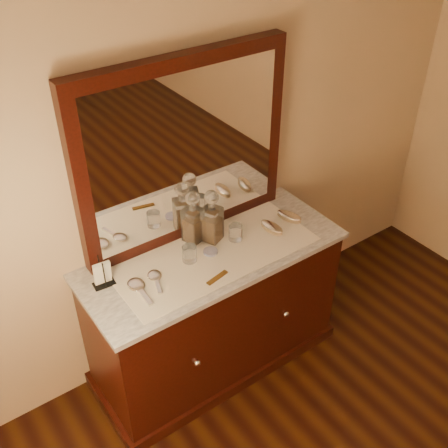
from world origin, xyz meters
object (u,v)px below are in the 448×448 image
(dresser_cabinet, at_px, (214,311))
(pin_dish, at_px, (210,252))
(mirror_frame, at_px, (185,151))
(hand_mirror_outer, at_px, (138,287))
(comb, at_px, (217,278))
(decanter_right, at_px, (212,221))
(decanter_left, at_px, (193,222))
(brush_far, at_px, (289,217))
(hand_mirror_inner, at_px, (155,277))
(brush_near, at_px, (272,228))
(napkin_rack, at_px, (103,275))

(dresser_cabinet, height_order, pin_dish, pin_dish)
(dresser_cabinet, distance_m, mirror_frame, 0.97)
(mirror_frame, height_order, pin_dish, mirror_frame)
(hand_mirror_outer, bearing_deg, dresser_cabinet, 1.88)
(comb, distance_m, decanter_right, 0.34)
(decanter_left, bearing_deg, brush_far, -16.36)
(brush_far, height_order, hand_mirror_inner, brush_far)
(dresser_cabinet, distance_m, decanter_left, 0.58)
(hand_mirror_inner, bearing_deg, brush_near, -2.28)
(dresser_cabinet, bearing_deg, mirror_frame, 90.00)
(napkin_rack, xyz_separation_m, decanter_right, (0.64, -0.01, 0.06))
(mirror_frame, xyz_separation_m, pin_dish, (-0.01, -0.24, -0.49))
(decanter_left, bearing_deg, mirror_frame, 75.60)
(pin_dish, relative_size, decanter_right, 0.25)
(napkin_rack, bearing_deg, decanter_left, 4.45)
(napkin_rack, xyz_separation_m, brush_far, (1.10, -0.12, -0.04))
(mirror_frame, xyz_separation_m, brush_near, (0.37, -0.28, -0.47))
(mirror_frame, distance_m, decanter_left, 0.39)
(decanter_left, xyz_separation_m, brush_near, (0.40, -0.18, -0.10))
(decanter_right, bearing_deg, napkin_rack, 178.90)
(napkin_rack, distance_m, decanter_left, 0.56)
(brush_near, bearing_deg, mirror_frame, 143.56)
(napkin_rack, xyz_separation_m, hand_mirror_outer, (0.12, -0.12, -0.05))
(decanter_left, bearing_deg, comb, -102.70)
(hand_mirror_outer, height_order, hand_mirror_inner, hand_mirror_outer)
(hand_mirror_outer, bearing_deg, decanter_right, 12.27)
(mirror_frame, xyz_separation_m, decanter_right, (0.06, -0.15, -0.38))
(pin_dish, distance_m, napkin_rack, 0.58)
(brush_far, bearing_deg, napkin_rack, 173.91)
(mirror_frame, height_order, decanter_right, mirror_frame)
(pin_dish, bearing_deg, comb, -114.69)
(decanter_left, bearing_deg, napkin_rack, -175.55)
(mirror_frame, bearing_deg, dresser_cabinet, -90.00)
(napkin_rack, bearing_deg, mirror_frame, 13.16)
(hand_mirror_inner, bearing_deg, napkin_rack, 153.53)
(decanter_right, bearing_deg, brush_near, -22.32)
(decanter_left, xyz_separation_m, hand_mirror_outer, (-0.43, -0.17, -0.11))
(hand_mirror_inner, bearing_deg, hand_mirror_outer, -173.25)
(pin_dish, height_order, brush_near, brush_near)
(decanter_left, relative_size, hand_mirror_outer, 1.40)
(comb, height_order, decanter_left, decanter_left)
(dresser_cabinet, height_order, brush_near, brush_near)
(brush_near, bearing_deg, hand_mirror_inner, 177.72)
(decanter_left, xyz_separation_m, brush_far, (0.55, -0.16, -0.10))
(hand_mirror_inner, bearing_deg, brush_far, -0.35)
(dresser_cabinet, bearing_deg, pin_dish, 156.34)
(comb, distance_m, hand_mirror_outer, 0.39)
(napkin_rack, relative_size, brush_near, 0.99)
(pin_dish, height_order, napkin_rack, napkin_rack)
(dresser_cabinet, relative_size, hand_mirror_outer, 6.36)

